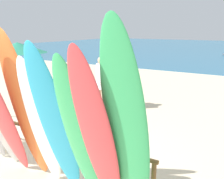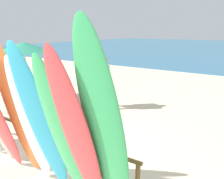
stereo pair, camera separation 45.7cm
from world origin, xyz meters
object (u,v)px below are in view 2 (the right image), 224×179
at_px(beachgoer_photographing, 105,79).
at_px(surfboard_white_7, 29,123).
at_px(beach_umbrella, 24,47).
at_px(surfboard_orange_6, 16,108).
at_px(surfboard_red_10, 77,136).
at_px(surfboard_green_11, 105,131).
at_px(surfboard_green_9, 63,133).
at_px(surfboard_teal_8, 41,123).
at_px(surfboard_rack, 36,133).

bearing_deg(beachgoer_photographing, surfboard_white_7, 149.44).
bearing_deg(beach_umbrella, surfboard_white_7, -36.52).
height_order(surfboard_orange_6, beachgoer_photographing, surfboard_orange_6).
relative_size(surfboard_white_7, surfboard_red_10, 0.89).
relative_size(surfboard_green_11, beachgoer_photographing, 1.69).
xyz_separation_m(surfboard_green_11, beach_umbrella, (-5.70, 3.19, 0.54)).
bearing_deg(beachgoer_photographing, surfboard_green_9, 158.34).
bearing_deg(beachgoer_photographing, surfboard_teal_8, 153.71).
xyz_separation_m(surfboard_rack, surfboard_orange_6, (0.20, -0.51, 0.67)).
relative_size(surfboard_rack, surfboard_green_11, 1.60).
height_order(surfboard_rack, surfboard_teal_8, surfboard_teal_8).
relative_size(surfboard_orange_6, beach_umbrella, 1.27).
bearing_deg(beach_umbrella, surfboard_teal_8, -34.93).
bearing_deg(surfboard_white_7, beachgoer_photographing, 112.48).
bearing_deg(surfboard_white_7, beach_umbrella, 145.20).
bearing_deg(beach_umbrella, surfboard_red_10, -31.34).
bearing_deg(surfboard_teal_8, surfboard_red_10, -5.81).
relative_size(surfboard_white_7, surfboard_green_9, 0.94).
xyz_separation_m(surfboard_orange_6, surfboard_red_10, (1.45, -0.14, -0.08)).
relative_size(surfboard_red_10, surfboard_green_11, 0.89).
xyz_separation_m(surfboard_teal_8, surfboard_green_9, (0.41, 0.03, -0.06)).
bearing_deg(surfboard_teal_8, beachgoer_photographing, 111.78).
bearing_deg(surfboard_rack, surfboard_red_10, -21.37).
distance_m(surfboard_orange_6, surfboard_green_11, 1.85).
distance_m(surfboard_rack, beachgoer_photographing, 3.64).
bearing_deg(surfboard_rack, surfboard_green_11, -16.48).
bearing_deg(surfboard_green_9, surfboard_teal_8, -179.58).
xyz_separation_m(surfboard_orange_6, surfboard_teal_8, (0.72, -0.10, -0.07)).
bearing_deg(surfboard_white_7, surfboard_green_11, -1.85).
xyz_separation_m(surfboard_white_7, beachgoer_photographing, (-1.51, 3.99, -0.13)).
bearing_deg(surfboard_orange_6, beach_umbrella, 137.94).
distance_m(surfboard_teal_8, beach_umbrella, 5.62).
height_order(surfboard_orange_6, surfboard_green_9, surfboard_orange_6).
relative_size(surfboard_white_7, beach_umbrella, 1.08).
bearing_deg(beach_umbrella, surfboard_green_9, -32.47).
xyz_separation_m(surfboard_green_9, beachgoer_photographing, (-2.32, 4.07, -0.18)).
distance_m(surfboard_white_7, surfboard_red_10, 1.14).
relative_size(surfboard_orange_6, surfboard_white_7, 1.17).
relative_size(surfboard_rack, surfboard_white_7, 2.01).
relative_size(surfboard_teal_8, surfboard_red_10, 1.00).
height_order(surfboard_rack, surfboard_orange_6, surfboard_orange_6).
xyz_separation_m(surfboard_white_7, surfboard_teal_8, (0.40, -0.10, 0.11)).
relative_size(surfboard_rack, surfboard_teal_8, 1.79).
relative_size(surfboard_orange_6, surfboard_teal_8, 1.04).
height_order(surfboard_red_10, beach_umbrella, surfboard_red_10).
height_order(surfboard_rack, surfboard_green_9, surfboard_green_9).
xyz_separation_m(surfboard_red_10, beach_umbrella, (-5.30, 3.23, 0.69)).
bearing_deg(beach_umbrella, surfboard_orange_6, -38.73).
relative_size(surfboard_green_9, beachgoer_photographing, 1.43).
relative_size(surfboard_teal_8, surfboard_green_11, 0.90).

